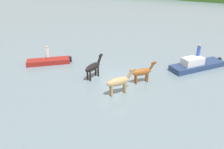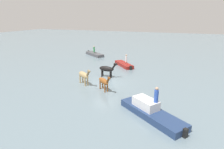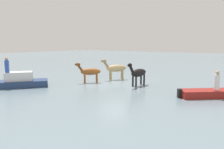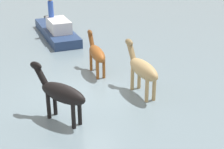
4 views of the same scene
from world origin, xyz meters
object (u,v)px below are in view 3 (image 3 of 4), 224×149
Objects in this scene: horse_chestnut_trailing at (115,68)px; person_watcher_seated at (217,81)px; horse_dun_straggler at (138,73)px; person_boatman_standing at (7,66)px; horse_rear_stallion at (90,72)px; boat_skiff_near at (212,94)px; boat_motor_center at (12,83)px.

person_watcher_seated is at bearing 111.58° from horse_chestnut_trailing.
person_boatman_standing is (7.52, 6.99, 0.71)m from horse_dun_straggler.
person_boatman_standing reaches higher than horse_rear_stallion.
boat_skiff_near is 3.33× the size of person_boatman_standing.
boat_motor_center is at bearing -79.25° from person_boatman_standing.
horse_dun_straggler is at bearing -12.53° from boat_motor_center.
person_boatman_standing reaches higher than horse_chestnut_trailing.
horse_chestnut_trailing is 9.61m from person_watcher_seated.
horse_dun_straggler is 0.63× the size of boat_skiff_near.
person_watcher_seated is at bearing 133.33° from horse_rear_stallion.
horse_chestnut_trailing reaches higher than horse_dun_straggler.
person_watcher_seated is at bearing 88.30° from horse_dun_straggler.
horse_dun_straggler is 5.90m from boat_skiff_near.
boat_motor_center is 14.96m from person_watcher_seated.
horse_rear_stallion is at bearing -67.68° from horse_dun_straggler.
horse_rear_stallion is 10.23m from person_watcher_seated.
horse_dun_straggler is 1.07× the size of horse_chestnut_trailing.
horse_rear_stallion is 1.68× the size of person_boatman_standing.
person_boatman_standing is (13.60, 6.37, 0.64)m from person_watcher_seated.
person_boatman_standing is at bearing 8.09° from horse_rear_stallion.
horse_chestnut_trailing reaches higher than boat_motor_center.
boat_motor_center is (3.46, 5.31, -0.65)m from horse_rear_stallion.
boat_skiff_near is 3.33× the size of person_watcher_seated.
horse_chestnut_trailing is at bearing -11.97° from person_watcher_seated.
horse_chestnut_trailing is 9.13m from boat_motor_center.
horse_rear_stallion is 0.50× the size of boat_skiff_near.
person_boatman_standing is at bearing -42.99° from horse_dun_straggler.
horse_chestnut_trailing is at bearing 8.23° from boat_motor_center.
person_watcher_seated is (-6.09, 0.62, 0.07)m from horse_dun_straggler.
boat_motor_center is at bearing 5.62° from horse_chestnut_trailing.
boat_motor_center is (13.40, 6.27, 0.16)m from boat_skiff_near.
horse_dun_straggler is 0.45× the size of boat_motor_center.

